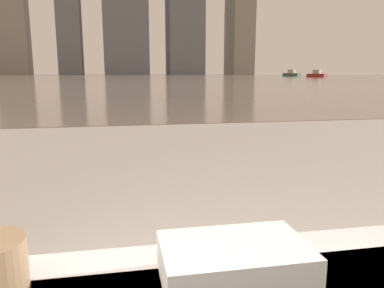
{
  "coord_description": "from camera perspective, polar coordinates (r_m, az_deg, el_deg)",
  "views": [
    {
      "loc": [
        -0.37,
        0.17,
        0.97
      ],
      "look_at": [
        0.02,
        2.17,
        0.57
      ],
      "focal_mm": 35.0,
      "sensor_mm": 36.0,
      "label": 1
    }
  ],
  "objects": [
    {
      "name": "towel_stack",
      "position": [
        0.81,
        6.45,
        -17.45
      ],
      "size": [
        0.3,
        0.2,
        0.08
      ],
      "color": "white",
      "rests_on": "bathtub"
    },
    {
      "name": "harbor_water",
      "position": [
        61.84,
        -10.65,
        9.92
      ],
      "size": [
        180.0,
        110.0,
        0.01
      ],
      "color": "gray",
      "rests_on": "ground_plane"
    },
    {
      "name": "harbor_boat_0",
      "position": [
        79.04,
        14.95,
        10.28
      ],
      "size": [
        2.73,
        3.74,
        1.34
      ],
      "color": "#335647",
      "rests_on": "harbor_water"
    },
    {
      "name": "harbor_boat_2",
      "position": [
        68.13,
        18.5,
        10.0
      ],
      "size": [
        2.57,
        3.47,
        1.25
      ],
      "color": "maroon",
      "rests_on": "harbor_water"
    },
    {
      "name": "skyline_tower_3",
      "position": [
        118.66,
        -10.09,
        17.53
      ],
      "size": [
        13.01,
        11.79,
        29.6
      ],
      "color": "slate",
      "rests_on": "ground_plane"
    }
  ]
}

